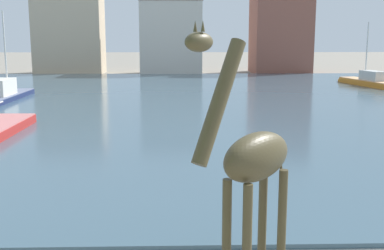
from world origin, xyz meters
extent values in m
cube|color=#3D5666|center=(0.00, 33.26, 0.12)|extent=(86.41, 50.21, 0.24)
cylinder|color=#4C4228|center=(1.78, 5.99, 1.16)|extent=(0.17, 0.17, 2.31)
cylinder|color=#4C4228|center=(1.46, 6.29, 1.16)|extent=(0.17, 0.17, 2.31)
cylinder|color=#4C4228|center=(2.57, 6.84, 1.16)|extent=(0.17, 0.17, 2.31)
cylinder|color=#4C4228|center=(2.25, 7.14, 1.16)|extent=(0.17, 0.17, 2.31)
ellipsoid|color=#4C4228|center=(2.01, 6.57, 2.65)|extent=(1.71, 1.77, 0.88)
cylinder|color=#4C4228|center=(1.25, 5.74, 3.75)|extent=(1.01, 1.06, 1.98)
ellipsoid|color=#4C4228|center=(0.92, 5.38, 4.68)|extent=(0.59, 0.60, 0.29)
cone|color=#4C4228|center=(0.97, 5.33, 4.91)|extent=(0.06, 0.06, 0.17)
cone|color=#4C4228|center=(0.86, 5.43, 4.91)|extent=(0.06, 0.06, 0.17)
cylinder|color=#4C4228|center=(2.59, 7.19, 2.28)|extent=(0.21, 0.22, 0.94)
cube|color=navy|center=(-12.04, 33.51, 0.29)|extent=(1.82, 8.32, 0.57)
ellipsoid|color=navy|center=(-12.05, 37.46, 0.29)|extent=(1.63, 2.91, 0.54)
cube|color=slate|center=(-12.04, 33.51, 0.60)|extent=(1.79, 8.15, 0.06)
cube|color=silver|center=(-12.04, 32.89, 1.21)|extent=(1.27, 2.91, 1.15)
cylinder|color=silver|center=(-12.04, 34.14, 3.59)|extent=(0.12, 0.12, 6.04)
cylinder|color=silver|center=(-12.04, 32.68, 1.47)|extent=(0.08, 2.91, 0.08)
cube|color=orange|center=(18.41, 42.78, 0.37)|extent=(3.19, 7.80, 0.73)
ellipsoid|color=orange|center=(17.68, 46.33, 0.37)|extent=(2.02, 2.92, 0.70)
cube|color=#E2A56E|center=(18.41, 42.78, 0.76)|extent=(3.13, 7.65, 0.06)
cube|color=silver|center=(18.53, 42.22, 1.23)|extent=(1.69, 2.85, 0.87)
cylinder|color=silver|center=(18.30, 43.34, 3.42)|extent=(0.12, 0.12, 5.37)
cylinder|color=silver|center=(18.57, 42.04, 1.63)|extent=(0.62, 2.63, 0.08)
cube|color=#C6B293|center=(-13.60, 62.56, 5.06)|extent=(8.66, 5.02, 10.12)
cube|color=beige|center=(-0.27, 60.80, 4.54)|extent=(7.66, 6.41, 9.08)
cube|color=#8E5142|center=(14.03, 62.37, 5.51)|extent=(7.24, 7.31, 11.01)
camera|label=1|loc=(0.61, -1.76, 4.76)|focal=45.04mm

